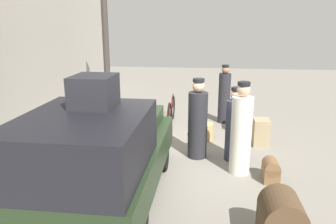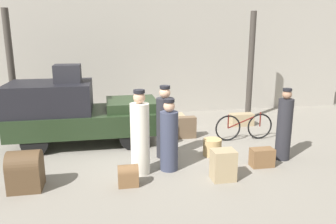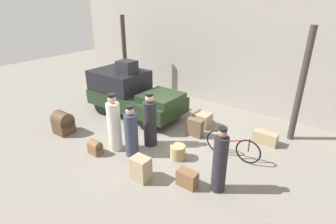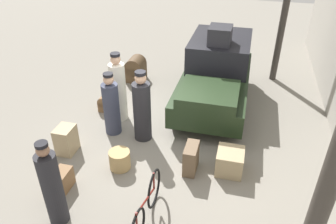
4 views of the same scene
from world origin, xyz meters
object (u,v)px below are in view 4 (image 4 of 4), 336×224
at_px(wicker_basket, 120,160).
at_px(porter_carrying_trunk, 118,90).
at_px(suitcase_tan_flat, 66,140).
at_px(suitcase_small_leather, 62,181).
at_px(bicycle, 146,208).
at_px(trunk_barrel_dark, 136,69).
at_px(porter_with_bicycle, 142,109).
at_px(porter_lifting_near_truck, 52,187).
at_px(porter_standing_middle, 111,107).
at_px(trunk_wicker_pale, 191,158).
at_px(trunk_large_brown, 230,161).
at_px(trunk_umber_medium, 105,102).
at_px(trunk_on_truck_roof, 220,35).
at_px(truck, 216,73).

height_order(wicker_basket, porter_carrying_trunk, porter_carrying_trunk).
relative_size(suitcase_tan_flat, suitcase_small_leather, 1.24).
relative_size(bicycle, trunk_barrel_dark, 2.16).
bearing_deg(trunk_barrel_dark, porter_with_bicycle, 22.18).
bearing_deg(porter_lifting_near_truck, suitcase_tan_flat, -155.25).
xyz_separation_m(bicycle, suitcase_tan_flat, (-1.47, -2.36, -0.06)).
bearing_deg(suitcase_small_leather, wicker_basket, 135.76).
bearing_deg(porter_standing_middle, bicycle, 33.69).
relative_size(porter_standing_middle, trunk_wicker_pale, 2.59).
xyz_separation_m(porter_lifting_near_truck, trunk_large_brown, (-2.05, 2.81, -0.54)).
bearing_deg(bicycle, trunk_wicker_pale, 162.66).
distance_m(trunk_large_brown, trunk_umber_medium, 3.92).
distance_m(porter_with_bicycle, trunk_on_truck_roof, 2.95).
xyz_separation_m(truck, trunk_wicker_pale, (3.04, -0.10, -0.59)).
bearing_deg(bicycle, porter_standing_middle, -146.31).
bearing_deg(truck, suitcase_small_leather, -30.02).
bearing_deg(porter_standing_middle, trunk_large_brown, 75.95).
distance_m(porter_with_bicycle, suitcase_tan_flat, 1.84).
bearing_deg(bicycle, trunk_large_brown, 143.54).
relative_size(bicycle, trunk_on_truck_roof, 2.53).
relative_size(trunk_wicker_pale, trunk_on_truck_roof, 0.92).
bearing_deg(trunk_on_truck_roof, trunk_wicker_pale, -1.76).
bearing_deg(wicker_basket, porter_carrying_trunk, -158.78).
bearing_deg(wicker_basket, trunk_barrel_dark, -165.56).
bearing_deg(wicker_basket, trunk_wicker_pale, 101.42).
relative_size(trunk_large_brown, trunk_on_truck_roof, 0.89).
distance_m(wicker_basket, suitcase_tan_flat, 1.38).
xyz_separation_m(porter_with_bicycle, porter_carrying_trunk, (-0.69, -0.86, 0.04)).
height_order(truck, porter_with_bicycle, porter_with_bicycle).
xyz_separation_m(wicker_basket, porter_with_bicycle, (-1.16, 0.14, 0.59)).
bearing_deg(truck, wicker_basket, -25.28).
distance_m(porter_lifting_near_truck, trunk_on_truck_roof, 5.59).
distance_m(porter_with_bicycle, trunk_barrel_dark, 3.20).
relative_size(porter_with_bicycle, suitcase_tan_flat, 2.74).
bearing_deg(wicker_basket, trunk_on_truck_roof, 155.62).
bearing_deg(trunk_wicker_pale, suitcase_small_leather, -63.14).
distance_m(bicycle, suitcase_small_leather, 1.90).
distance_m(truck, trunk_umber_medium, 3.16).
bearing_deg(trunk_large_brown, bicycle, -36.46).
relative_size(bicycle, trunk_large_brown, 2.85).
xyz_separation_m(wicker_basket, porter_standing_middle, (-1.21, -0.65, 0.51)).
relative_size(truck, porter_carrying_trunk, 2.12).
relative_size(porter_standing_middle, suitcase_tan_flat, 2.49).
bearing_deg(bicycle, trunk_umber_medium, -146.34).
distance_m(suitcase_tan_flat, trunk_umber_medium, 1.94).
height_order(wicker_basket, trunk_large_brown, trunk_large_brown).
distance_m(wicker_basket, trunk_large_brown, 2.32).
distance_m(bicycle, trunk_large_brown, 2.16).
height_order(porter_lifting_near_truck, trunk_barrel_dark, porter_lifting_near_truck).
xyz_separation_m(wicker_basket, porter_carrying_trunk, (-1.85, -0.72, 0.63)).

